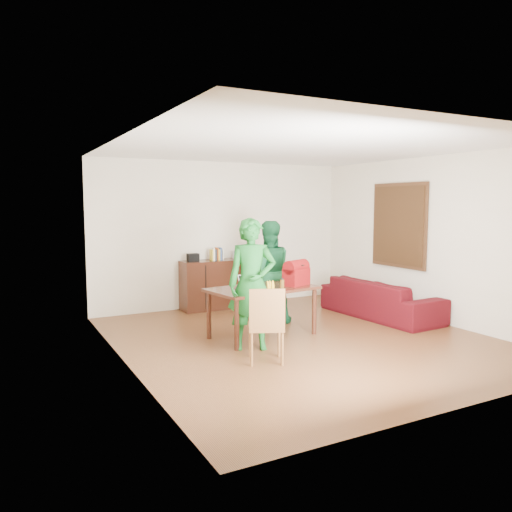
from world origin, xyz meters
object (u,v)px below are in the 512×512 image
chair (266,340)px  red_bag (296,275)px  person_far (268,272)px  sofa (380,298)px  bottle (282,284)px  person_near (252,284)px  laptop (253,287)px  table (262,293)px

chair → red_bag: red_bag is taller
red_bag → person_far: bearing=71.2°
red_bag → sofa: (1.85, 0.22, -0.55)m
person_far → bottle: size_ratio=9.27×
chair → person_near: person_near is taller
chair → sofa: (2.92, 1.22, 0.05)m
chair → person_far: person_far is taller
person_far → sofa: bearing=179.1°
chair → bottle: 1.08m
person_far → laptop: (-0.71, -0.83, -0.06)m
person_far → sofa: person_far is taller
table → sofa: bearing=-4.5°
person_near → laptop: bearing=83.7°
table → laptop: bearing=-163.0°
person_far → sofa: size_ratio=0.76×
red_bag → person_near: bearing=-178.5°
chair → bottle: size_ratio=5.23×
table → red_bag: red_bag is taller
person_far → person_near: bearing=68.0°
laptop → red_bag: bearing=-4.7°
table → chair: (-0.53, -1.06, -0.36)m
table → laptop: size_ratio=5.19×
chair → person_far: (1.03, 1.78, 0.56)m
bottle → sofa: bottle is taller
person_near → bottle: (0.52, 0.09, -0.06)m
chair → laptop: size_ratio=2.93×
person_far → laptop: bearing=64.9°
bottle → laptop: bearing=138.6°
red_bag → bottle: bearing=-165.6°
person_far → bottle: person_far is taller
person_far → bottle: (-0.40, -1.10, -0.01)m
table → sofa: table is taller
person_near → laptop: size_ratio=5.46×
person_far → laptop: size_ratio=5.18×
person_near → laptop: (0.21, 0.37, -0.11)m
bottle → red_bag: red_bag is taller
person_far → sofa: 2.03m
table → person_far: (0.50, 0.73, 0.19)m
chair → sofa: bearing=47.0°
person_near → person_far: size_ratio=1.05×
person_near → bottle: size_ratio=9.76×
table → red_bag: 0.59m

